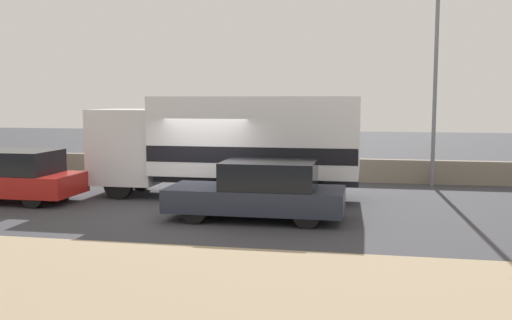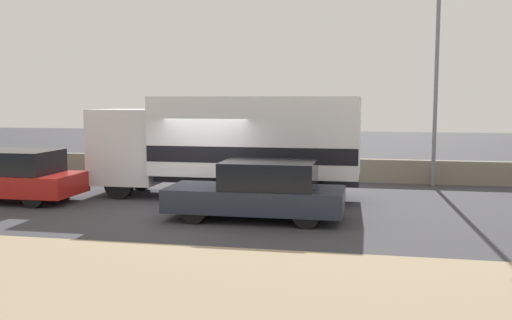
% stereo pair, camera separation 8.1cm
% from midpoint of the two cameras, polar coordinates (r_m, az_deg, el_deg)
% --- Properties ---
extents(ground_plane, '(80.00, 80.00, 0.00)m').
position_cam_midpoint_polar(ground_plane, '(15.66, -6.44, -5.22)').
color(ground_plane, '#38383D').
extents(dirt_shoulder_foreground, '(60.00, 6.06, 0.04)m').
position_cam_midpoint_polar(dirt_shoulder_foreground, '(9.79, -18.25, -12.35)').
color(dirt_shoulder_foreground, '#9E896B').
rests_on(dirt_shoulder_foreground, ground_plane).
extents(stone_wall_backdrop, '(60.00, 0.35, 0.86)m').
position_cam_midpoint_polar(stone_wall_backdrop, '(21.97, -1.26, -0.77)').
color(stone_wall_backdrop, gray).
rests_on(stone_wall_backdrop, ground_plane).
extents(street_lamp, '(0.56, 0.28, 7.21)m').
position_cam_midpoint_polar(street_lamp, '(21.00, 17.43, 8.83)').
color(street_lamp, slate).
rests_on(street_lamp, ground_plane).
extents(box_truck, '(8.31, 2.45, 3.14)m').
position_cam_midpoint_polar(box_truck, '(17.65, -2.57, 1.81)').
color(box_truck, silver).
rests_on(box_truck, ground_plane).
extents(car_hatchback, '(4.49, 1.78, 1.51)m').
position_cam_midpoint_polar(car_hatchback, '(14.50, 0.25, -3.12)').
color(car_hatchback, '#282D3D').
rests_on(car_hatchback, ground_plane).
extents(car_sedan_second, '(4.41, 1.89, 1.54)m').
position_cam_midpoint_polar(car_sedan_second, '(18.60, -23.51, -1.52)').
color(car_sedan_second, '#B21E19').
rests_on(car_sedan_second, ground_plane).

